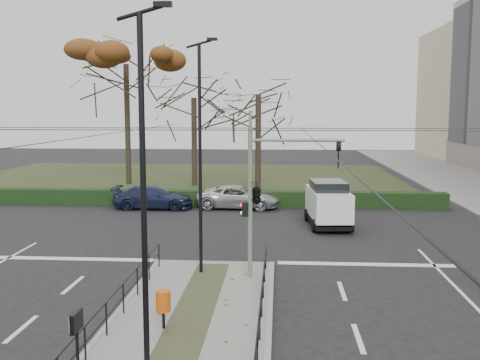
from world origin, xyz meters
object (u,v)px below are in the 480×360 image
Objects in this scene: info_panel at (77,332)px; bare_tree_near at (194,104)px; traffic_light at (259,192)px; white_van at (328,203)px; streetlamp_median_far at (201,156)px; parked_car_third at (153,197)px; streetlamp_median_near at (145,212)px; bare_tree_center at (258,102)px; parked_car_fourth at (239,197)px; litter_bin at (163,302)px; rust_tree at (126,64)px.

info_panel is 0.22× the size of bare_tree_near.
white_van is (3.31, 9.81, -1.99)m from traffic_light.
streetlamp_median_far is at bearing -120.07° from white_van.
parked_car_third is at bearing 109.62° from streetlamp_median_far.
bare_tree_near is at bearing 97.04° from streetlamp_median_near.
streetlamp_median_far is 1.73× the size of parked_car_third.
streetlamp_median_far is 0.90× the size of bare_tree_center.
parked_car_fourth is at bearing -66.31° from bare_tree_near.
rust_tree reaches higher than litter_bin.
rust_tree reaches higher than parked_car_fourth.
streetlamp_median_near is (1.45, -0.05, 2.47)m from info_panel.
info_panel is 0.39× the size of parked_car_fourth.
litter_bin is at bearing 97.76° from streetlamp_median_near.
parked_car_third is at bearing -96.10° from bare_tree_near.
bare_tree_center is at bearing -34.40° from parked_car_third.
rust_tree reaches higher than streetlamp_median_near.
info_panel is 0.24× the size of streetlamp_median_far.
rust_tree is 11.18m from bare_tree_center.
streetlamp_median_near is at bearing -82.24° from litter_bin.
streetlamp_median_near is 34.09m from bare_tree_near.
streetlamp_median_near reaches higher than parked_car_fourth.
white_van is 0.50× the size of bare_tree_near.
info_panel is 0.25× the size of streetlamp_median_near.
streetlamp_median_near reaches higher than white_van.
parked_car_fourth is at bearing 86.42° from info_panel.
traffic_light is at bearing -10.69° from streetlamp_median_far.
info_panel is at bearing -85.39° from bare_tree_near.
litter_bin is 0.08× the size of rust_tree.
bare_tree_near is (-5.11, 0.95, -0.18)m from bare_tree_center.
parked_car_fourth is at bearing 96.92° from traffic_light.
rust_tree is at bearing 46.69° from parked_car_fourth.
streetlamp_median_near reaches higher than traffic_light.
rust_tree is (-9.77, 10.26, 9.02)m from parked_car_fourth.
rust_tree is (-4.46, 10.78, 9.02)m from parked_car_third.
litter_bin is at bearing -166.85° from parked_car_third.
parked_car_third is at bearing 99.16° from info_panel.
streetlamp_median_near reaches higher than info_panel.
traffic_light is 1.09× the size of parked_car_third.
bare_tree_center is at bearing 85.81° from info_panel.
bare_tree_center reaches higher than streetlamp_median_far.
streetlamp_median_far is at bearing -80.82° from bare_tree_near.
rust_tree is 1.33× the size of bare_tree_center.
rust_tree reaches higher than parked_car_third.
rust_tree is at bearing 110.87° from streetlamp_median_far.
bare_tree_center is 5.20m from bare_tree_near.
white_van is (5.45, 9.41, -3.21)m from streetlamp_median_far.
bare_tree_near is at bearing 169.50° from bare_tree_center.
rust_tree reaches higher than white_van.
bare_tree_center is at bearing 86.95° from litter_bin.
white_van is at bearing 71.33° from traffic_light.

